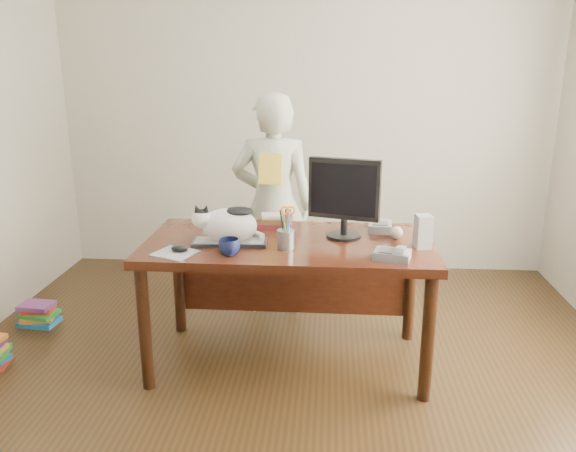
{
  "coord_description": "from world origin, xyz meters",
  "views": [
    {
      "loc": [
        0.23,
        -2.37,
        1.71
      ],
      "look_at": [
        0.0,
        0.55,
        0.85
      ],
      "focal_mm": 35.0,
      "sensor_mm": 36.0,
      "label": 1
    }
  ],
  "objects_px": {
    "coffee_mug": "(229,247)",
    "book_pile_b": "(39,314)",
    "monitor": "(344,194)",
    "phone": "(393,254)",
    "baseball": "(397,233)",
    "cat": "(227,224)",
    "speaker": "(423,231)",
    "book_stack": "(275,222)",
    "desk": "(290,261)",
    "keyboard": "(230,242)",
    "mouse": "(180,248)",
    "calculator": "(380,226)",
    "person": "(273,205)",
    "pen_cup": "(286,237)"
  },
  "relations": [
    {
      "from": "desk",
      "to": "mouse",
      "type": "relative_size",
      "value": 14.92
    },
    {
      "from": "person",
      "to": "book_pile_b",
      "type": "relative_size",
      "value": 5.93
    },
    {
      "from": "cat",
      "to": "calculator",
      "type": "relative_size",
      "value": 2.09
    },
    {
      "from": "cat",
      "to": "phone",
      "type": "height_order",
      "value": "cat"
    },
    {
      "from": "desk",
      "to": "phone",
      "type": "distance_m",
      "value": 0.67
    },
    {
      "from": "keyboard",
      "to": "mouse",
      "type": "relative_size",
      "value": 3.84
    },
    {
      "from": "monitor",
      "to": "coffee_mug",
      "type": "xyz_separation_m",
      "value": [
        -0.59,
        -0.34,
        -0.21
      ]
    },
    {
      "from": "speaker",
      "to": "baseball",
      "type": "distance_m",
      "value": 0.2
    },
    {
      "from": "mouse",
      "to": "speaker",
      "type": "distance_m",
      "value": 1.29
    },
    {
      "from": "speaker",
      "to": "baseball",
      "type": "relative_size",
      "value": 2.52
    },
    {
      "from": "calculator",
      "to": "phone",
      "type": "bearing_deg",
      "value": -82.24
    },
    {
      "from": "desk",
      "to": "cat",
      "type": "bearing_deg",
      "value": -153.23
    },
    {
      "from": "pen_cup",
      "to": "book_stack",
      "type": "height_order",
      "value": "pen_cup"
    },
    {
      "from": "speaker",
      "to": "book_pile_b",
      "type": "bearing_deg",
      "value": 160.63
    },
    {
      "from": "phone",
      "to": "book_pile_b",
      "type": "bearing_deg",
      "value": 179.19
    },
    {
      "from": "phone",
      "to": "person",
      "type": "relative_size",
      "value": 0.13
    },
    {
      "from": "cat",
      "to": "book_pile_b",
      "type": "bearing_deg",
      "value": 159.15
    },
    {
      "from": "cat",
      "to": "book_stack",
      "type": "bearing_deg",
      "value": 53.85
    },
    {
      "from": "book_stack",
      "to": "book_pile_b",
      "type": "relative_size",
      "value": 0.84
    },
    {
      "from": "coffee_mug",
      "to": "calculator",
      "type": "distance_m",
      "value": 0.95
    },
    {
      "from": "desk",
      "to": "keyboard",
      "type": "distance_m",
      "value": 0.39
    },
    {
      "from": "monitor",
      "to": "book_pile_b",
      "type": "xyz_separation_m",
      "value": [
        -2.02,
        0.28,
        -0.93
      ]
    },
    {
      "from": "desk",
      "to": "calculator",
      "type": "relative_size",
      "value": 8.48
    },
    {
      "from": "desk",
      "to": "phone",
      "type": "height_order",
      "value": "phone"
    },
    {
      "from": "keyboard",
      "to": "cat",
      "type": "bearing_deg",
      "value": -171.64
    },
    {
      "from": "desk",
      "to": "speaker",
      "type": "relative_size",
      "value": 8.93
    },
    {
      "from": "keyboard",
      "to": "mouse",
      "type": "distance_m",
      "value": 0.28
    },
    {
      "from": "speaker",
      "to": "book_stack",
      "type": "bearing_deg",
      "value": 148.94
    },
    {
      "from": "keyboard",
      "to": "phone",
      "type": "distance_m",
      "value": 0.88
    },
    {
      "from": "cat",
      "to": "mouse",
      "type": "xyz_separation_m",
      "value": [
        -0.22,
        -0.15,
        -0.1
      ]
    },
    {
      "from": "monitor",
      "to": "baseball",
      "type": "height_order",
      "value": "monitor"
    },
    {
      "from": "book_pile_b",
      "to": "desk",
      "type": "bearing_deg",
      "value": -8.97
    },
    {
      "from": "monitor",
      "to": "mouse",
      "type": "relative_size",
      "value": 4.23
    },
    {
      "from": "coffee_mug",
      "to": "book_pile_b",
      "type": "height_order",
      "value": "coffee_mug"
    },
    {
      "from": "calculator",
      "to": "book_pile_b",
      "type": "distance_m",
      "value": 2.35
    },
    {
      "from": "keyboard",
      "to": "monitor",
      "type": "height_order",
      "value": "monitor"
    },
    {
      "from": "monitor",
      "to": "phone",
      "type": "relative_size",
      "value": 2.23
    },
    {
      "from": "coffee_mug",
      "to": "phone",
      "type": "height_order",
      "value": "coffee_mug"
    },
    {
      "from": "speaker",
      "to": "phone",
      "type": "bearing_deg",
      "value": -141.01
    },
    {
      "from": "keyboard",
      "to": "book_pile_b",
      "type": "distance_m",
      "value": 1.62
    },
    {
      "from": "cat",
      "to": "book_pile_b",
      "type": "distance_m",
      "value": 1.66
    },
    {
      "from": "baseball",
      "to": "desk",
      "type": "bearing_deg",
      "value": -179.87
    },
    {
      "from": "phone",
      "to": "desk",
      "type": "bearing_deg",
      "value": 162.44
    },
    {
      "from": "desk",
      "to": "keyboard",
      "type": "bearing_deg",
      "value": -152.7
    },
    {
      "from": "cat",
      "to": "coffee_mug",
      "type": "bearing_deg",
      "value": -79.52
    },
    {
      "from": "person",
      "to": "book_stack",
      "type": "bearing_deg",
      "value": 96.69
    },
    {
      "from": "desk",
      "to": "book_pile_b",
      "type": "distance_m",
      "value": 1.82
    },
    {
      "from": "keyboard",
      "to": "pen_cup",
      "type": "xyz_separation_m",
      "value": [
        0.31,
        -0.05,
        0.05
      ]
    },
    {
      "from": "keyboard",
      "to": "book_stack",
      "type": "xyz_separation_m",
      "value": [
        0.21,
        0.35,
        0.02
      ]
    },
    {
      "from": "coffee_mug",
      "to": "speaker",
      "type": "height_order",
      "value": "speaker"
    }
  ]
}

